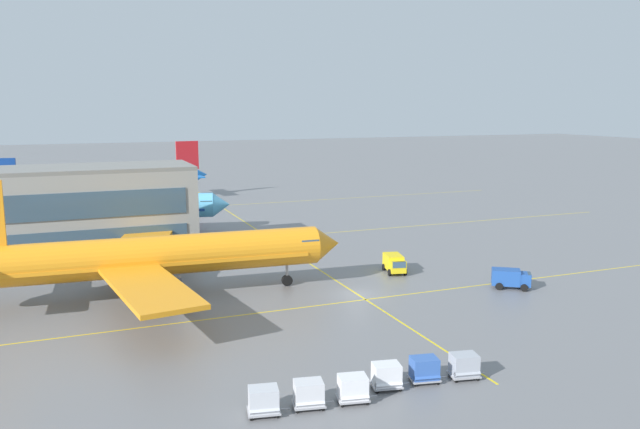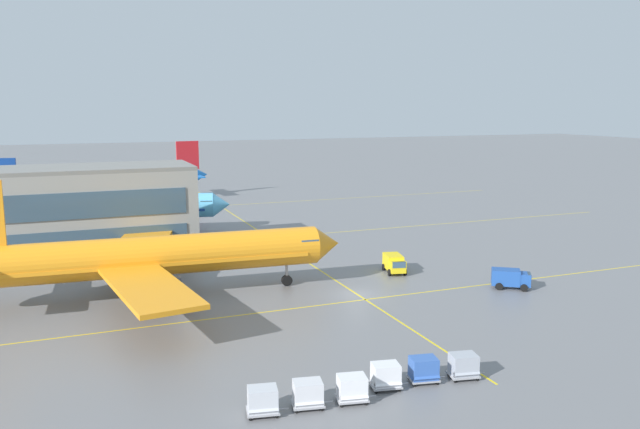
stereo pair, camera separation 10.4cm
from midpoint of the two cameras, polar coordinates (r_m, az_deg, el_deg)
The scene contains 13 objects.
ground_plane at distance 67.83m, azimuth 3.41°, elevation -7.20°, with size 600.00×600.00×0.00m, color slate.
airliner_front_gate at distance 67.70m, azimuth -15.17°, elevation -3.72°, with size 41.33×35.57×12.85m.
airliner_second_row at distance 103.90m, azimuth -18.94°, elevation 0.58°, with size 38.46×32.68×12.05m.
airliner_third_row at distance 139.39m, azimuth -17.68°, elevation 2.89°, with size 39.13×33.58×12.16m.
taxiway_markings at distance 96.37m, azimuth -4.57°, elevation -2.09°, with size 126.39×110.56×0.01m.
service_truck_red_van at distance 76.45m, azimuth 6.76°, elevation -4.38°, with size 2.87×4.41×2.10m.
service_truck_catering at distance 72.65m, azimuth 16.88°, elevation -5.50°, with size 4.43×3.85×2.10m.
baggage_cart_row_leftmost at distance 42.69m, azimuth -5.12°, elevation -16.38°, with size 2.86×2.03×1.86m.
baggage_cart_row_second at distance 43.41m, azimuth -1.03°, elevation -15.88°, with size 2.86×2.03×1.86m.
baggage_cart_row_middle at distance 44.21m, azimuth 2.98°, elevation -15.39°, with size 2.86×2.03×1.86m.
baggage_cart_row_fourth at distance 46.23m, azimuth 6.03°, elevation -14.26°, with size 2.86×2.03×1.86m.
baggage_cart_row_fifth at distance 47.60m, azimuth 9.41°, elevation -13.61°, with size 2.86×2.03×1.86m.
baggage_cart_row_rightmost at distance 48.76m, azimuth 12.90°, elevation -13.15°, with size 2.86×2.03×1.86m.
Camera 2 is at (-27.69, -58.66, 19.81)m, focal length 35.46 mm.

